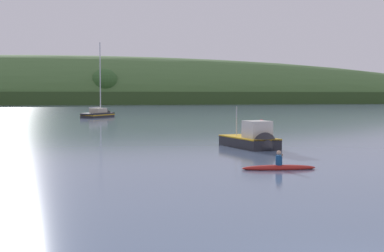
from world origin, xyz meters
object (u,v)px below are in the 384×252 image
(fishing_boat_moored, at_px, (253,142))
(canoe_with_paddler, at_px, (279,167))
(mooring_buoy_midchannel, at_px, (261,122))
(sailboat_midwater_white, at_px, (100,116))

(fishing_boat_moored, bearing_deg, canoe_with_paddler, -21.75)
(fishing_boat_moored, relative_size, canoe_with_paddler, 1.63)
(fishing_boat_moored, distance_m, canoe_with_paddler, 10.36)
(canoe_with_paddler, height_order, mooring_buoy_midchannel, canoe_with_paddler)
(canoe_with_paddler, relative_size, mooring_buoy_midchannel, 4.41)
(sailboat_midwater_white, distance_m, mooring_buoy_midchannel, 28.24)
(canoe_with_paddler, bearing_deg, fishing_boat_moored, 84.54)
(sailboat_midwater_white, xyz_separation_m, mooring_buoy_midchannel, (20.87, -19.02, -0.26))
(sailboat_midwater_white, distance_m, fishing_boat_moored, 53.13)
(sailboat_midwater_white, relative_size, mooring_buoy_midchannel, 15.57)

